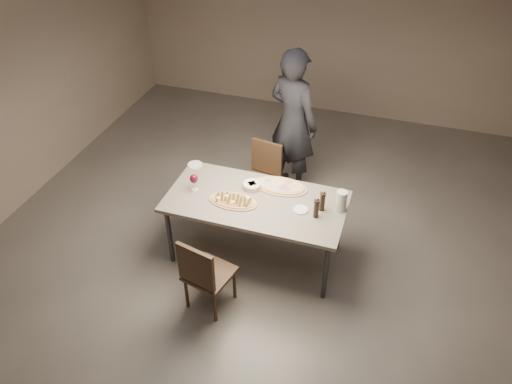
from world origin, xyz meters
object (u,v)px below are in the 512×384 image
(zucchini_pizza, at_px, (233,201))
(diner, at_px, (293,122))
(dining_table, at_px, (256,204))
(pepper_mill_left, at_px, (322,201))
(bread_basket, at_px, (252,185))
(chair_near, at_px, (204,273))
(chair_far, at_px, (263,173))
(carafe, at_px, (341,201))
(ham_pizza, at_px, (280,186))

(zucchini_pizza, relative_size, diner, 0.27)
(dining_table, distance_m, pepper_mill_left, 0.68)
(bread_basket, relative_size, pepper_mill_left, 0.82)
(chair_near, xyz_separation_m, chair_far, (0.04, 1.68, -0.00))
(carafe, bearing_deg, dining_table, -172.58)
(dining_table, relative_size, ham_pizza, 3.09)
(pepper_mill_left, xyz_separation_m, chair_far, (-0.85, 0.78, -0.38))
(ham_pizza, relative_size, chair_far, 0.69)
(ham_pizza, bearing_deg, zucchini_pizza, -141.08)
(ham_pizza, bearing_deg, diner, 91.24)
(dining_table, bearing_deg, carafe, 7.42)
(dining_table, height_order, chair_near, chair_near)
(dining_table, xyz_separation_m, pepper_mill_left, (0.66, 0.05, 0.17))
(pepper_mill_left, relative_size, chair_near, 0.27)
(dining_table, bearing_deg, bread_basket, 119.81)
(zucchini_pizza, bearing_deg, carafe, 13.72)
(ham_pizza, bearing_deg, dining_table, -127.78)
(zucchini_pizza, height_order, diner, diner)
(bread_basket, bearing_deg, chair_far, 97.66)
(pepper_mill_left, bearing_deg, carafe, 18.79)
(zucchini_pizza, bearing_deg, chair_near, -89.46)
(pepper_mill_left, bearing_deg, chair_far, 137.26)
(pepper_mill_left, xyz_separation_m, chair_near, (-0.89, -0.90, -0.38))
(dining_table, relative_size, diner, 0.99)
(chair_far, bearing_deg, pepper_mill_left, 146.75)
(bread_basket, bearing_deg, pepper_mill_left, -9.39)
(bread_basket, distance_m, diner, 1.19)
(ham_pizza, xyz_separation_m, bread_basket, (-0.27, -0.11, 0.02))
(carafe, bearing_deg, zucchini_pizza, -168.54)
(dining_table, height_order, pepper_mill_left, pepper_mill_left)
(pepper_mill_left, xyz_separation_m, carafe, (0.17, 0.06, 0.00))
(ham_pizza, relative_size, diner, 0.32)
(bread_basket, height_order, chair_far, chair_far)
(carafe, bearing_deg, chair_far, 144.62)
(carafe, xyz_separation_m, chair_near, (-1.06, -0.96, -0.38))
(pepper_mill_left, distance_m, chair_far, 1.21)
(bread_basket, relative_size, chair_near, 0.22)
(pepper_mill_left, relative_size, diner, 0.13)
(bread_basket, relative_size, diner, 0.10)
(bread_basket, distance_m, chair_near, 1.08)
(dining_table, height_order, zucchini_pizza, zucchini_pizza)
(dining_table, xyz_separation_m, diner, (0.02, 1.35, 0.22))
(diner, bearing_deg, chair_far, 92.73)
(ham_pizza, distance_m, pepper_mill_left, 0.55)
(bread_basket, height_order, pepper_mill_left, pepper_mill_left)
(pepper_mill_left, bearing_deg, chair_near, -134.62)
(bread_basket, bearing_deg, zucchini_pizza, -110.87)
(dining_table, distance_m, bread_basket, 0.22)
(bread_basket, height_order, carafe, carafe)
(dining_table, xyz_separation_m, carafe, (0.83, 0.11, 0.17))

